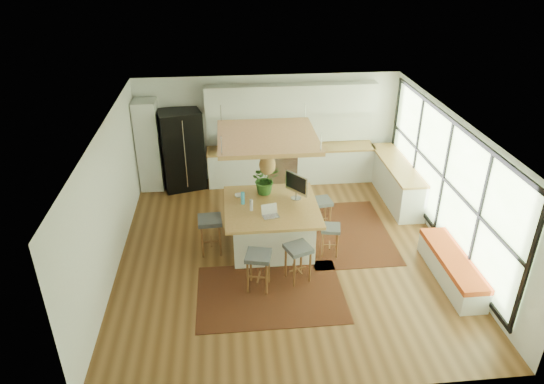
{
  "coord_description": "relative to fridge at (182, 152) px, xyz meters",
  "views": [
    {
      "loc": [
        -1.06,
        -8.19,
        5.67
      ],
      "look_at": [
        -0.2,
        0.5,
        1.1
      ],
      "focal_mm": 32.48,
      "sensor_mm": 36.0,
      "label": 1
    }
  ],
  "objects": [
    {
      "name": "ceiling_panel",
      "position": [
        1.87,
        -2.75,
        1.12
      ],
      "size": [
        1.86,
        1.86,
        0.8
      ],
      "primitive_type": null,
      "color": "olive",
      "rests_on": "ceiling"
    },
    {
      "name": "wall_right",
      "position": [
        5.42,
        -3.15,
        0.42
      ],
      "size": [
        0.0,
        7.0,
        7.0
      ],
      "primitive_type": "plane",
      "rotation": [
        1.57,
        0.0,
        -1.57
      ],
      "color": "silver",
      "rests_on": "ground"
    },
    {
      "name": "wall_back",
      "position": [
        2.17,
        0.35,
        0.42
      ],
      "size": [
        6.5,
        0.0,
        6.5
      ],
      "primitive_type": "plane",
      "rotation": [
        1.57,
        0.0,
        0.0
      ],
      "color": "silver",
      "rests_on": "ground"
    },
    {
      "name": "back_counter_top",
      "position": [
        2.72,
        0.03,
        -0.03
      ],
      "size": [
        4.24,
        0.64,
        0.05
      ],
      "primitive_type": "cube",
      "color": "olive",
      "rests_on": "back_counter_base"
    },
    {
      "name": "stool_right_front",
      "position": [
        3.06,
        -3.32,
        -0.57
      ],
      "size": [
        0.44,
        0.44,
        0.63
      ],
      "primitive_type": null,
      "rotation": [
        0.0,
        0.0,
        1.37
      ],
      "color": "#424549",
      "rests_on": "floor"
    },
    {
      "name": "island_bottle_1",
      "position": [
        1.53,
        -3.04,
        0.1
      ],
      "size": [
        0.07,
        0.07,
        0.19
      ],
      "primitive_type": "cylinder",
      "color": "silver",
      "rests_on": "island"
    },
    {
      "name": "stool_near_right",
      "position": [
        2.3,
        -4.08,
        -0.57
      ],
      "size": [
        0.55,
        0.55,
        0.73
      ],
      "primitive_type": null,
      "rotation": [
        0.0,
        0.0,
        0.37
      ],
      "color": "#424549",
      "rests_on": "floor"
    },
    {
      "name": "right_counter_top",
      "position": [
        5.1,
        -1.15,
        -0.03
      ],
      "size": [
        0.64,
        2.54,
        0.05
      ],
      "primitive_type": "cube",
      "color": "olive",
      "rests_on": "right_counter_base"
    },
    {
      "name": "island_plant",
      "position": [
        1.86,
        -2.35,
        0.25
      ],
      "size": [
        0.67,
        0.72,
        0.49
      ],
      "primitive_type": "imported",
      "rotation": [
        0.0,
        0.0,
        0.18
      ],
      "color": "#1E4C19",
      "rests_on": "island"
    },
    {
      "name": "island_bowl",
      "position": [
        1.32,
        -2.48,
        0.03
      ],
      "size": [
        0.21,
        0.21,
        0.05
      ],
      "primitive_type": "imported",
      "rotation": [
        0.0,
        0.0,
        0.05
      ],
      "color": "silver",
      "rests_on": "island"
    },
    {
      "name": "rug_near",
      "position": [
        1.76,
        -4.46,
        -0.92
      ],
      "size": [
        2.6,
        1.8,
        0.01
      ],
      "primitive_type": "cube",
      "color": "black",
      "rests_on": "floor"
    },
    {
      "name": "stool_left_side",
      "position": [
        0.71,
        -3.02,
        -0.57
      ],
      "size": [
        0.49,
        0.49,
        0.78
      ],
      "primitive_type": null,
      "rotation": [
        0.0,
        0.0,
        -1.51
      ],
      "color": "#424549",
      "rests_on": "floor"
    },
    {
      "name": "island_bottle_0",
      "position": [
        1.38,
        -2.79,
        0.1
      ],
      "size": [
        0.07,
        0.07,
        0.19
      ],
      "primitive_type": "cylinder",
      "color": "#38AAE0",
      "rests_on": "island"
    },
    {
      "name": "stool_near_left",
      "position": [
        1.57,
        -4.26,
        -0.57
      ],
      "size": [
        0.52,
        0.52,
        0.74
      ],
      "primitive_type": null,
      "rotation": [
        0.0,
        0.0,
        -0.22
      ],
      "color": "#424549",
      "rests_on": "floor"
    },
    {
      "name": "backsplash",
      "position": [
        2.72,
        0.33,
        0.43
      ],
      "size": [
        4.2,
        0.02,
        0.8
      ],
      "primitive_type": "cube",
      "color": "white",
      "rests_on": "wall_back"
    },
    {
      "name": "microwave",
      "position": [
        1.28,
        -0.02,
        0.2
      ],
      "size": [
        0.64,
        0.43,
        0.4
      ],
      "primitive_type": "imported",
      "rotation": [
        0.0,
        0.0,
        -0.19
      ],
      "color": "#A5A5AA",
      "rests_on": "back_counter_top"
    },
    {
      "name": "right_counter_base",
      "position": [
        5.1,
        -1.15,
        -0.49
      ],
      "size": [
        0.6,
        2.5,
        0.88
      ],
      "primitive_type": "cube",
      "color": "silver",
      "rests_on": "floor"
    },
    {
      "name": "range",
      "position": [
        2.47,
        0.03,
        -0.43
      ],
      "size": [
        0.76,
        0.62,
        1.0
      ],
      "primitive_type": null,
      "color": "#A5A5AA",
      "rests_on": "floor"
    },
    {
      "name": "pantry",
      "position": [
        -0.78,
        0.03,
        0.2
      ],
      "size": [
        0.55,
        0.6,
        2.25
      ],
      "primitive_type": "cube",
      "color": "silver",
      "rests_on": "floor"
    },
    {
      "name": "window_wall",
      "position": [
        5.39,
        -3.15,
        0.47
      ],
      "size": [
        0.1,
        6.2,
        2.6
      ],
      "primitive_type": null,
      "color": "black",
      "rests_on": "wall_right"
    },
    {
      "name": "laptop",
      "position": [
        1.88,
        -3.33,
        0.12
      ],
      "size": [
        0.37,
        0.38,
        0.23
      ],
      "primitive_type": null,
      "rotation": [
        0.0,
        0.0,
        0.2
      ],
      "color": "#A5A5AA",
      "rests_on": "island"
    },
    {
      "name": "rug_right",
      "position": [
        3.57,
        -2.59,
        -0.92
      ],
      "size": [
        1.8,
        2.6,
        0.01
      ],
      "primitive_type": "cube",
      "color": "black",
      "rests_on": "floor"
    },
    {
      "name": "stool_right_back",
      "position": [
        3.05,
        -2.35,
        -0.57
      ],
      "size": [
        0.47,
        0.47,
        0.7
      ],
      "primitive_type": null,
      "rotation": [
        0.0,
        0.0,
        1.71
      ],
      "color": "#424549",
      "rests_on": "floor"
    },
    {
      "name": "fridge",
      "position": [
        0.0,
        0.0,
        0.0
      ],
      "size": [
        1.15,
        1.0,
        1.98
      ],
      "primitive_type": null,
      "rotation": [
        0.0,
        0.0,
        0.26
      ],
      "color": "black",
      "rests_on": "floor"
    },
    {
      "name": "wall_left",
      "position": [
        -1.08,
        -3.15,
        0.42
      ],
      "size": [
        0.0,
        7.0,
        7.0
      ],
      "primitive_type": "plane",
      "rotation": [
        1.57,
        0.0,
        1.57
      ],
      "color": "silver",
      "rests_on": "ground"
    },
    {
      "name": "window_bench",
      "position": [
        5.12,
        -4.35,
        -0.68
      ],
      "size": [
        0.52,
        2.0,
        0.5
      ],
      "primitive_type": null,
      "color": "silver",
      "rests_on": "floor"
    },
    {
      "name": "monitor",
      "position": [
        2.46,
        -2.66,
        0.26
      ],
      "size": [
        0.53,
        0.6,
        0.55
      ],
      "primitive_type": null,
      "rotation": [
        0.0,
        0.0,
        -0.93
      ],
      "color": "#A5A5AA",
      "rests_on": "island"
    },
    {
      "name": "wall_front",
      "position": [
        2.17,
        -6.65,
        0.42
      ],
      "size": [
        6.5,
        0.0,
        6.5
      ],
      "primitive_type": "plane",
      "rotation": [
        -1.57,
        0.0,
        0.0
      ],
      "color": "silver",
      "rests_on": "ground"
    },
    {
      "name": "ceiling",
      "position": [
        2.17,
        -3.15,
        1.78
      ],
      "size": [
        7.0,
        7.0,
        0.0
      ],
      "primitive_type": "plane",
      "rotation": [
        3.14,
        0.0,
        0.0
      ],
      "color": "white",
      "rests_on": "ground"
    },
    {
      "name": "island",
      "position": [
        1.93,
        -2.89,
        -0.46
      ],
      "size": [
        1.85,
        1.85,
        0.93
      ],
      "primitive_type": null,
      "color": "olive",
      "rests_on": "floor"
    },
    {
      "name": "floor",
      "position": [
        2.17,
        -3.15,
        -0.93
      ],
      "size": [
        7.0,
        7.0,
        0.0
      ],
      "primitive_type": "plane",
      "color": "#593619",
      "rests_on": "ground"
    },
    {
      "name": "back_counter_base",
      "position": [
        2.72,
        0.03,
        -0.49
      ],
      "size": [
        4.2,
        0.6,
        0.88
      ],
      "primitive_type": "cube",
      "color": "silver",
      "rests_on": "floor"
    },
    {
      "name": "upper_cabinets",
      "position": [
        2.72,
        0.17,
        1.22
      ],
      "size": [
        4.2,
        0.34,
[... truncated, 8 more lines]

